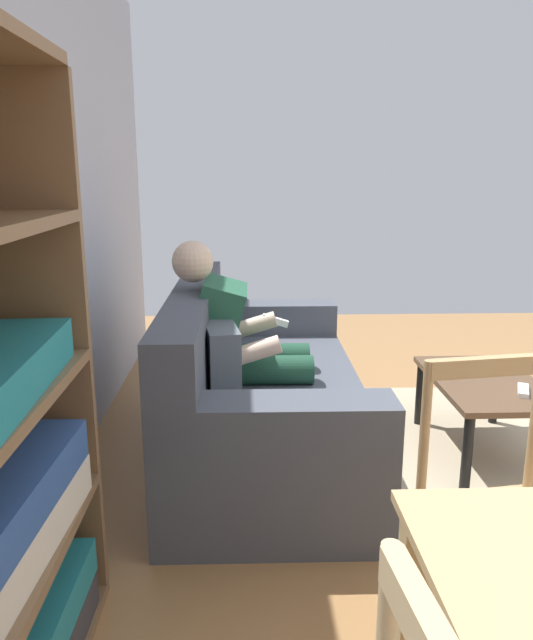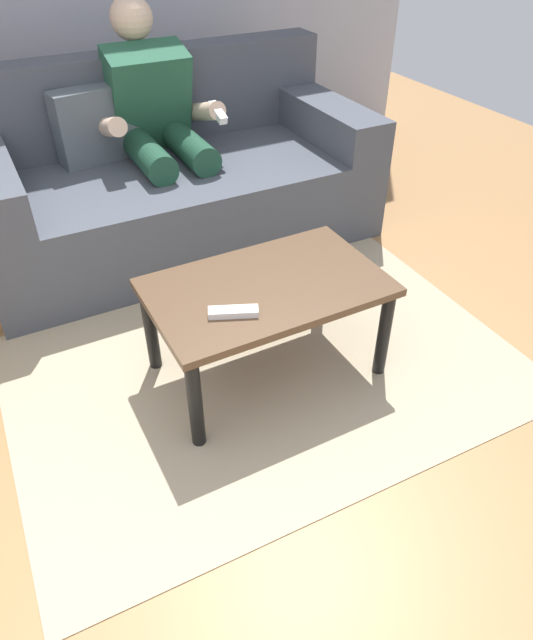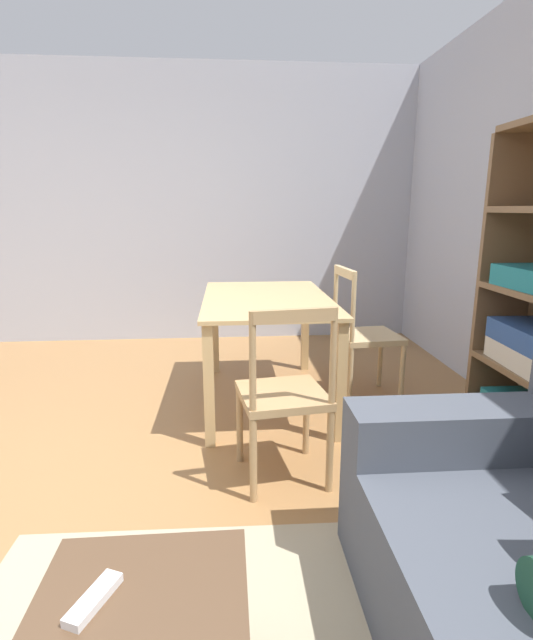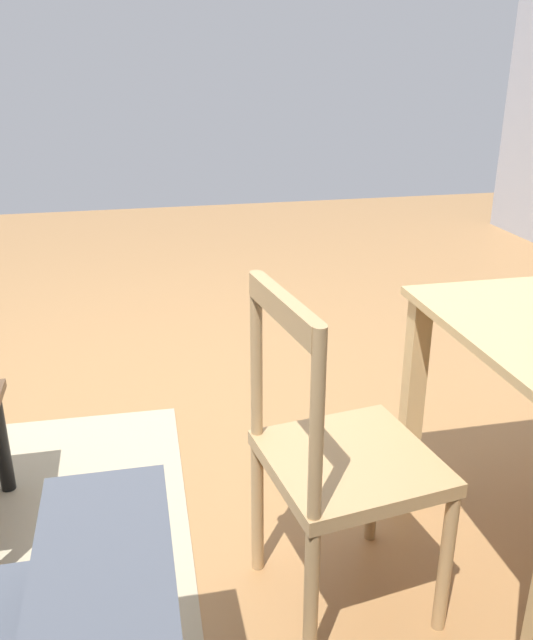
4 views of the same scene
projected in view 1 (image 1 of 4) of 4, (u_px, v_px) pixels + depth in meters
name	position (u px, v px, depth m)	size (l,w,h in m)	color
couch	(254.00, 394.00, 3.23)	(2.00, 0.98, 0.89)	#474C56
person_lounging	(241.00, 346.00, 3.15)	(0.59, 0.91, 1.15)	#23563D
coffee_table	(485.00, 391.00, 3.19)	(0.87, 0.54, 0.42)	brown
tv_remote	(523.00, 390.00, 2.99)	(0.05, 0.17, 0.02)	white
dining_chair_facing_couch	(501.00, 523.00, 1.82)	(0.48, 0.48, 0.93)	tan
area_rug	(480.00, 452.00, 3.27)	(2.00, 1.40, 0.01)	tan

